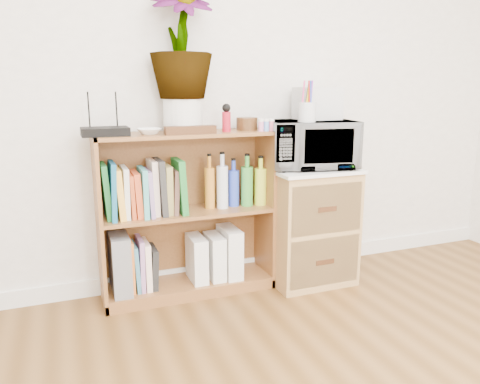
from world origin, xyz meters
TOP-DOWN VIEW (x-y plane):
  - skirting_board at (0.00, 2.24)m, footprint 4.00×0.02m
  - bookshelf at (-0.35, 2.10)m, footprint 1.00×0.30m
  - wicker_unit at (0.40, 2.02)m, footprint 0.50×0.45m
  - microwave at (0.40, 2.02)m, footprint 0.56×0.43m
  - pen_cup at (0.32, 1.92)m, footprint 0.10×0.10m
  - small_appliance at (0.48, 2.10)m, footprint 0.25×0.20m
  - router at (-0.78, 2.08)m, footprint 0.24×0.16m
  - white_bowl at (-0.55, 2.07)m, footprint 0.13×0.13m
  - plant_pot at (-0.35, 2.12)m, footprint 0.22×0.22m
  - potted_plant at (-0.35, 2.12)m, footprint 0.34×0.34m
  - trinket_box at (-0.35, 2.00)m, footprint 0.28×0.07m
  - kokeshi_doll at (-0.12, 2.06)m, footprint 0.05×0.05m
  - wooden_bowl at (0.02, 2.11)m, footprint 0.13×0.13m
  - paint_jars at (0.10, 2.01)m, footprint 0.11×0.04m
  - file_box at (-0.74, 2.10)m, footprint 0.10×0.27m
  - magazine_holder_left at (-0.30, 2.09)m, footprint 0.08×0.21m
  - magazine_holder_mid at (-0.19, 2.09)m, footprint 0.08×0.21m
  - magazine_holder_right at (-0.09, 2.09)m, footprint 0.09×0.24m
  - cookbooks at (-0.59, 2.10)m, footprint 0.45×0.20m
  - liquor_bottles at (-0.05, 2.10)m, footprint 0.38×0.07m
  - lower_books at (-0.63, 2.10)m, footprint 0.16×0.19m

SIDE VIEW (x-z plane):
  - skirting_board at x=0.00m, z-range 0.00..0.10m
  - magazine_holder_mid at x=-0.19m, z-range 0.07..0.34m
  - magazine_holder_left at x=-0.30m, z-range 0.07..0.34m
  - lower_books at x=-0.63m, z-range 0.06..0.36m
  - magazine_holder_right at x=-0.09m, z-range 0.07..0.37m
  - file_box at x=-0.74m, z-range 0.07..0.40m
  - wicker_unit at x=0.40m, z-range 0.00..0.70m
  - bookshelf at x=-0.35m, z-range 0.00..0.95m
  - cookbooks at x=-0.59m, z-range 0.48..0.80m
  - liquor_bottles at x=-0.05m, z-range 0.49..0.81m
  - microwave at x=0.40m, z-range 0.72..1.00m
  - white_bowl at x=-0.55m, z-range 0.95..0.98m
  - router at x=-0.78m, z-range 0.95..0.99m
  - trinket_box at x=-0.35m, z-range 0.95..0.99m
  - paint_jars at x=0.10m, z-range 0.95..1.01m
  - wooden_bowl at x=0.02m, z-range 0.95..1.02m
  - kokeshi_doll at x=-0.12m, z-range 0.95..1.06m
  - plant_pot at x=-0.35m, z-range 0.95..1.13m
  - pen_cup at x=0.32m, z-range 1.00..1.11m
  - small_appliance at x=0.48m, z-range 1.00..1.20m
  - potted_plant at x=-0.35m, z-range 1.13..1.74m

